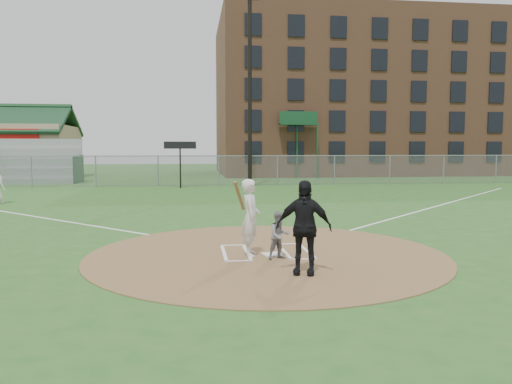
{
  "coord_description": "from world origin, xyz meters",
  "views": [
    {
      "loc": [
        -1.71,
        -11.51,
        2.49
      ],
      "look_at": [
        0.0,
        2.0,
        1.3
      ],
      "focal_mm": 35.0,
      "sensor_mm": 36.0,
      "label": 1
    }
  ],
  "objects": [
    {
      "name": "ground",
      "position": [
        0.0,
        0.0,
        0.0
      ],
      "size": [
        140.0,
        140.0,
        0.0
      ],
      "primitive_type": "plane",
      "color": "#295B1F",
      "rests_on": "ground"
    },
    {
      "name": "outfield_fence",
      "position": [
        0.0,
        22.0,
        1.02
      ],
      "size": [
        56.08,
        0.08,
        2.03
      ],
      "color": "slate",
      "rests_on": "ground"
    },
    {
      "name": "umpire",
      "position": [
        0.44,
        -2.02,
        0.95
      ],
      "size": [
        1.18,
        0.78,
        1.86
      ],
      "primitive_type": "imported",
      "rotation": [
        0.0,
        0.0,
        -0.33
      ],
      "color": "black",
      "rests_on": "dirt_circle"
    },
    {
      "name": "dirt_circle",
      "position": [
        0.0,
        0.0,
        0.01
      ],
      "size": [
        8.4,
        8.4,
        0.02
      ],
      "primitive_type": "cylinder",
      "color": "olive",
      "rests_on": "ground"
    },
    {
      "name": "foul_line_third",
      "position": [
        -9.0,
        9.0,
        0.01
      ],
      "size": [
        17.04,
        17.04,
        0.01
      ],
      "primitive_type": "cube",
      "rotation": [
        0.0,
        0.0,
        0.79
      ],
      "color": "white",
      "rests_on": "ground"
    },
    {
      "name": "foul_line_first",
      "position": [
        9.0,
        9.0,
        0.01
      ],
      "size": [
        17.04,
        17.04,
        0.01
      ],
      "primitive_type": "cube",
      "rotation": [
        0.0,
        0.0,
        -0.79
      ],
      "color": "white",
      "rests_on": "ground"
    },
    {
      "name": "batter_at_plate",
      "position": [
        -0.4,
        -0.2,
        0.91
      ],
      "size": [
        0.72,
        1.04,
        1.78
      ],
      "color": "silver",
      "rests_on": "dirt_circle"
    },
    {
      "name": "bleachers",
      "position": [
        -13.0,
        26.2,
        1.59
      ],
      "size": [
        6.08,
        3.2,
        3.2
      ],
      "color": "#B7BABF",
      "rests_on": "ground"
    },
    {
      "name": "scoreboard_sign",
      "position": [
        -2.5,
        20.2,
        2.39
      ],
      "size": [
        2.0,
        0.1,
        2.93
      ],
      "color": "black",
      "rests_on": "ground"
    },
    {
      "name": "light_pole",
      "position": [
        2.0,
        21.0,
        6.61
      ],
      "size": [
        1.2,
        0.3,
        12.22
      ],
      "color": "black",
      "rests_on": "ground"
    },
    {
      "name": "home_plate",
      "position": [
        0.1,
        -0.22,
        0.03
      ],
      "size": [
        0.47,
        0.47,
        0.03
      ],
      "primitive_type": "cube",
      "rotation": [
        0.0,
        0.0,
        0.16
      ],
      "color": "white",
      "rests_on": "dirt_circle"
    },
    {
      "name": "brick_warehouse",
      "position": [
        16.0,
        37.96,
        7.5
      ],
      "size": [
        30.0,
        17.17,
        15.0
      ],
      "color": "brown",
      "rests_on": "ground"
    },
    {
      "name": "catcher",
      "position": [
        0.19,
        -0.65,
        0.56
      ],
      "size": [
        0.62,
        0.55,
        1.07
      ],
      "primitive_type": "imported",
      "rotation": [
        0.0,
        0.0,
        0.31
      ],
      "color": "gray",
      "rests_on": "dirt_circle"
    },
    {
      "name": "batters_boxes",
      "position": [
        0.0,
        0.15,
        0.03
      ],
      "size": [
        2.08,
        1.88,
        0.01
      ],
      "color": "white",
      "rests_on": "dirt_circle"
    }
  ]
}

